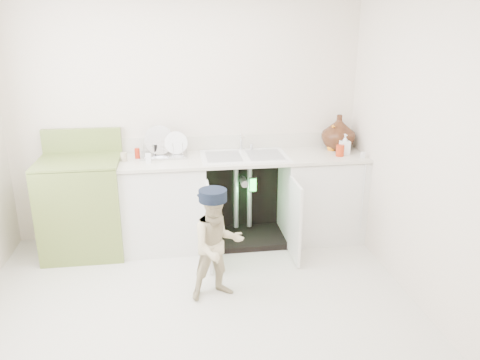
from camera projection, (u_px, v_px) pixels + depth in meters
The scene contains 5 objects.
ground at pixel (198, 310), 3.68m from camera, with size 3.50×3.50×0.00m, color #BBB5A4.
room_shell at pixel (193, 157), 3.28m from camera, with size 6.00×5.50×1.26m.
counter_run at pixel (248, 196), 4.74m from camera, with size 2.44×1.02×1.26m.
avocado_stove at pixel (83, 205), 4.50m from camera, with size 0.75×0.65×1.17m.
repair_worker at pixel (217, 244), 3.73m from camera, with size 0.69×0.90×0.93m.
Camera 1 is at (-0.11, -3.18, 2.15)m, focal length 35.00 mm.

